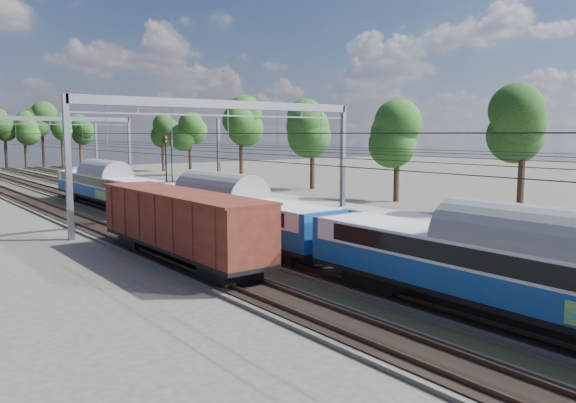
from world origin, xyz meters
TOP-DOWN VIEW (x-y plane):
  - track_bed at (-0.00, 45.00)m, footprint 21.00×130.00m
  - platform at (12.00, 20.00)m, footprint 3.00×70.00m
  - catenary at (0.33, 52.69)m, footprint 25.65×130.00m
  - tree_belt at (6.43, 93.40)m, footprint 38.85×97.73m
  - emu_train at (-4.50, 23.17)m, footprint 2.85×60.31m
  - freight_boxcar at (-9.00, 20.04)m, footprint 2.84×13.72m
  - worker at (2.74, 65.19)m, footprint 0.59×0.78m
  - signal_near at (1.79, 44.48)m, footprint 0.44×0.40m
  - signal_far at (8.29, 56.73)m, footprint 0.38×0.34m

SIDE VIEW (x-z plane):
  - track_bed at x=0.00m, z-range -0.07..0.27m
  - platform at x=12.00m, z-range 0.00..0.30m
  - worker at x=2.74m, z-range 0.00..1.91m
  - freight_boxcar at x=-9.00m, z-range 0.39..3.93m
  - emu_train at x=-4.50m, z-range 0.37..4.54m
  - signal_far at x=8.29m, z-range 0.78..6.66m
  - signal_near at x=1.79m, z-range 0.85..7.25m
  - catenary at x=0.33m, z-range 1.90..10.90m
  - tree_belt at x=6.43m, z-range 2.17..14.19m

